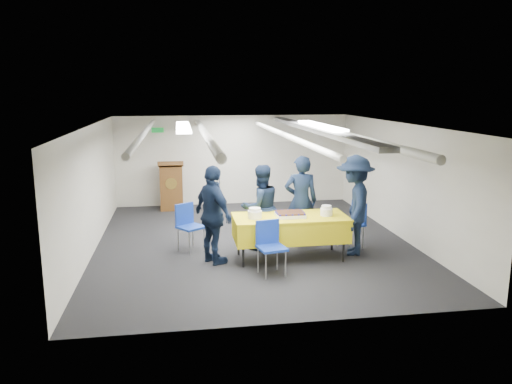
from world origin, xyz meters
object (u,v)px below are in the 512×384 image
Objects in this scene: chair_right at (354,220)px; sailor_b at (261,207)px; sailor_a at (301,201)px; sailor_d at (354,205)px; podium at (171,185)px; sailor_c at (213,215)px; chair_near at (270,242)px; chair_left at (188,222)px; sheet_cake at (290,214)px; serving_table at (290,228)px.

chair_right is 1.80m from sailor_b.
sailor_a is 1.05m from sailor_d.
podium is 0.74× the size of sailor_c.
chair_near is at bearing -45.57° from sailor_d.
sailor_b is (1.34, -0.15, 0.27)m from chair_left.
chair_near is at bearing -148.44° from chair_right.
sailor_d is (3.30, -3.98, 0.29)m from podium.
chair_left is at bearing 6.18° from sailor_a.
sailor_d is at bearing 5.90° from sheet_cake.
sailor_d is (1.21, 0.12, 0.09)m from sheet_cake.
sailor_b is at bearing -83.12° from sailor_c.
sailor_c is (-0.92, -0.66, 0.05)m from sailor_b.
serving_table is 2.29× the size of chair_right.
chair_near is 0.48× the size of sailor_d.
chair_right is (1.36, 0.50, -0.28)m from sheet_cake.
chair_left is 2.17m from sailor_a.
podium is at bearing -46.21° from sailor_a.
serving_table is at bearing -117.13° from sailor_c.
serving_table is at bearing -161.05° from chair_right.
sailor_c is (-1.72, -0.78, -0.02)m from sailor_a.
sheet_cake is (-0.01, -0.03, 0.25)m from serving_table.
serving_table is 1.15× the size of sailor_a.
sailor_a is at bearing -53.43° from podium.
podium is at bearing 117.33° from serving_table.
sailor_b is at bearing 87.23° from chair_near.
chair_near is 1.00× the size of chair_right.
podium is at bearing 133.76° from chair_right.
sailor_b is (0.06, 1.29, 0.27)m from chair_near.
chair_left is (0.33, -3.29, -0.08)m from podium.
chair_near is 0.54× the size of sailor_b.
serving_table is 1.38m from sailor_c.
chair_left is at bearing -84.20° from podium.
chair_right is at bearing 31.56° from chair_near.
sailor_c is at bearing -178.26° from serving_table.
podium reaches higher than chair_near.
chair_right is at bearing 157.65° from sailor_b.
chair_near reaches higher than serving_table.
sailor_d is at bearing 144.61° from sailor_b.
sailor_b is at bearing 122.14° from sheet_cake.
sheet_cake is 0.58× the size of chair_near.
podium is at bearing 95.80° from chair_left.
sailor_c is (-0.86, 0.62, 0.32)m from chair_near.
sheet_cake is 0.28× the size of sailor_d.
sailor_b reaches higher than serving_table.
sailor_b is 1.14m from sailor_c.
sailor_d reaches higher than chair_near.
sailor_c is 2.55m from sailor_d.
sailor_d reaches higher than chair_left.
podium reaches higher than chair_left.
sheet_cake is at bearing -118.58° from sailor_c.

